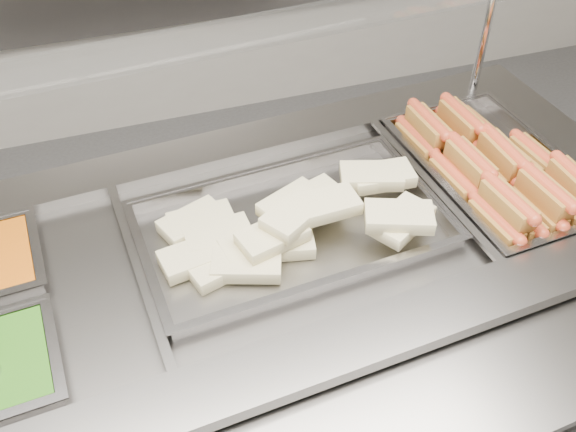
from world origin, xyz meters
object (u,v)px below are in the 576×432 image
object	(u,v)px
pan_hotdogs	(492,177)
pan_wraps	(292,230)
steam_counter	(271,347)
sneeze_guard	(227,40)

from	to	relation	value
pan_hotdogs	pan_wraps	world-z (taller)	same
pan_hotdogs	pan_wraps	bearing A→B (deg)	-175.89
steam_counter	pan_wraps	bearing A→B (deg)	4.11
sneeze_guard	pan_hotdogs	xyz separation A→B (m)	(0.71, -0.19, -0.45)
steam_counter	pan_wraps	xyz separation A→B (m)	(0.07, 0.00, 0.47)
steam_counter	sneeze_guard	size ratio (longest dim) A/B	1.16
sneeze_guard	pan_hotdogs	size ratio (longest dim) A/B	2.91
steam_counter	pan_wraps	distance (m)	0.47
pan_wraps	pan_hotdogs	bearing A→B (deg)	4.11
steam_counter	pan_hotdogs	world-z (taller)	pan_hotdogs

